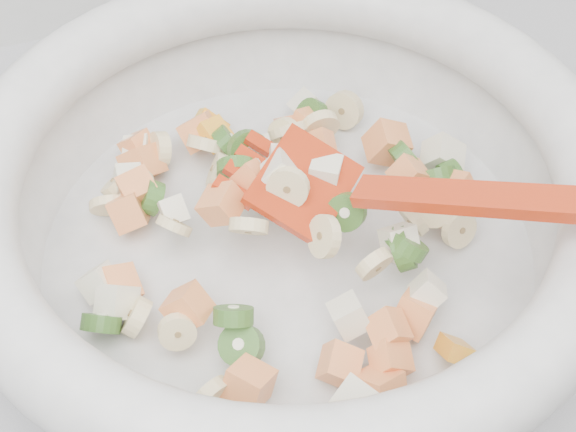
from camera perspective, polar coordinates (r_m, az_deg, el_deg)
name	(u,v)px	position (r m, az deg, el deg)	size (l,w,h in m)	color
mixing_bowl	(288,202)	(0.54, 0.01, 0.94)	(0.41, 0.41, 0.15)	silver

